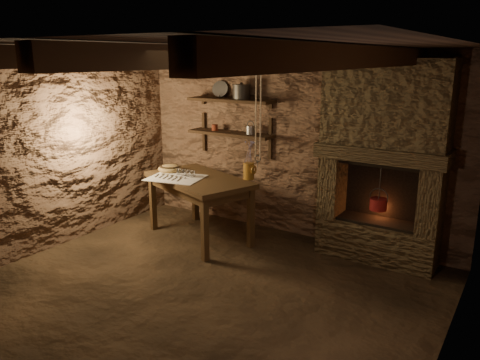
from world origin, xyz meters
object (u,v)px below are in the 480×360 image
Objects in this scene: iron_stockpot at (241,93)px; red_pot at (378,203)px; work_table at (199,206)px; wooden_bowl at (170,169)px; stoneware_jug at (249,163)px.

iron_stockpot reaches higher than red_pot.
iron_stockpot is (0.22, 0.67, 1.42)m from work_table.
wooden_bowl is 2.72m from red_pot.
work_table is 0.87m from stoneware_jug.
iron_stockpot is (-0.36, 0.39, 0.83)m from stoneware_jug.
work_table is at bearing -130.63° from stoneware_jug.
iron_stockpot is at bearing 176.44° from red_pot.
wooden_bowl is 1.38× the size of iron_stockpot.
red_pot is (2.15, 0.55, 0.26)m from work_table.
work_table is 5.11× the size of wooden_bowl.
iron_stockpot reaches higher than work_table.
stoneware_jug is (0.58, 0.28, 0.59)m from work_table.
red_pot reaches higher than wooden_bowl.
stoneware_jug is at bearing -170.26° from red_pot.
work_table is at bearing -5.27° from wooden_bowl.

